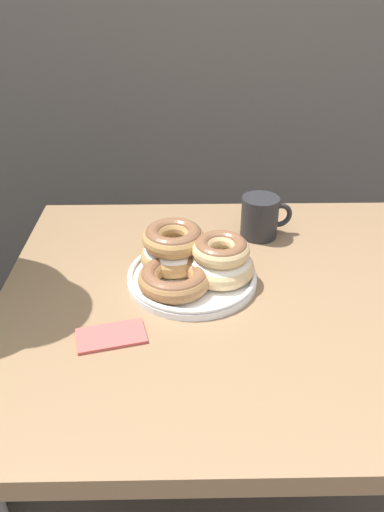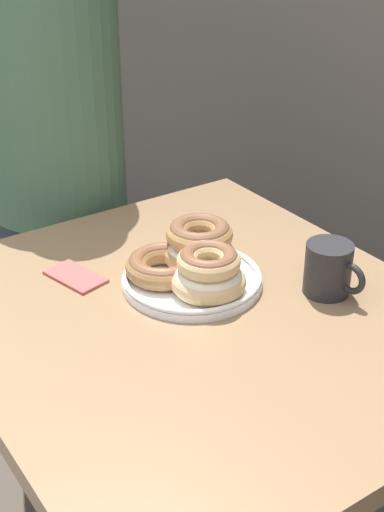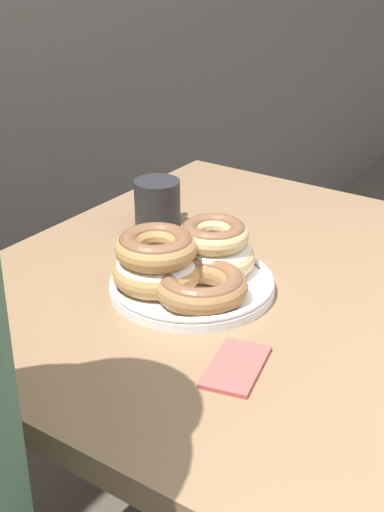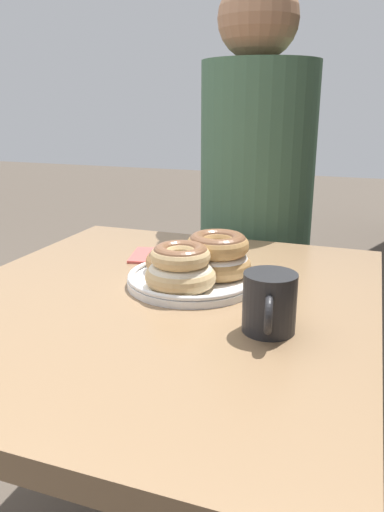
% 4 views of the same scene
% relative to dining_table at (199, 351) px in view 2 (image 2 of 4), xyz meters
% --- Properties ---
extents(dining_table, '(0.92, 0.80, 0.70)m').
position_rel_dining_table_xyz_m(dining_table, '(0.00, 0.00, 0.00)').
color(dining_table, '#846647').
rests_on(dining_table, ground_plane).
extents(donut_plate, '(0.27, 0.28, 0.10)m').
position_rel_dining_table_xyz_m(donut_plate, '(-0.08, 0.05, 0.13)').
color(donut_plate, white).
rests_on(donut_plate, dining_table).
extents(coffee_mug, '(0.12, 0.09, 0.10)m').
position_rel_dining_table_xyz_m(coffee_mug, '(0.08, 0.23, 0.13)').
color(coffee_mug, '#232326').
rests_on(coffee_mug, dining_table).
extents(person_figure, '(0.37, 0.34, 1.38)m').
position_rel_dining_table_xyz_m(person_figure, '(-0.68, 0.04, 0.12)').
color(person_figure, '#232838').
rests_on(person_figure, ground_plane).
extents(napkin, '(0.13, 0.09, 0.01)m').
position_rel_dining_table_xyz_m(napkin, '(-0.23, -0.13, 0.09)').
color(napkin, '#BC4C47').
rests_on(napkin, dining_table).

